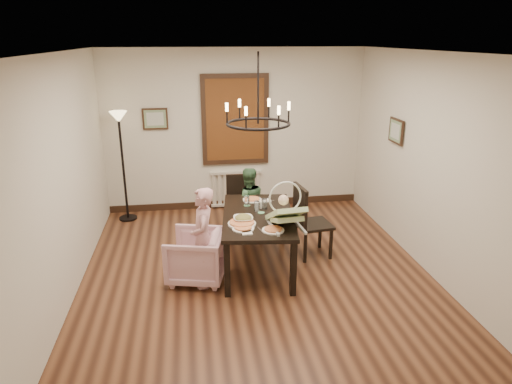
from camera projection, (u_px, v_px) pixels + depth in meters
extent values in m
cube|color=brown|center=(256.00, 271.00, 6.06)|extent=(4.50, 5.00, 0.01)
cube|color=white|center=(256.00, 52.00, 5.16)|extent=(4.50, 5.00, 0.01)
cube|color=beige|center=(235.00, 131.00, 7.95)|extent=(4.50, 0.01, 2.80)
cube|color=beige|center=(65.00, 178.00, 5.30)|extent=(0.01, 5.00, 2.80)
cube|color=beige|center=(427.00, 163.00, 5.92)|extent=(0.01, 5.00, 2.80)
cube|color=black|center=(258.00, 216.00, 5.97)|extent=(1.08, 1.70, 0.05)
cube|color=black|center=(227.00, 270.00, 5.38)|extent=(0.07, 0.07, 0.70)
cube|color=black|center=(230.00, 221.00, 6.79)|extent=(0.07, 0.07, 0.70)
cube|color=black|center=(293.00, 269.00, 5.40)|extent=(0.07, 0.07, 0.70)
cube|color=black|center=(282.00, 221.00, 6.81)|extent=(0.07, 0.07, 0.70)
imported|color=#D8A5B4|center=(196.00, 256.00, 5.78)|extent=(0.85, 0.83, 0.64)
imported|color=#CC9094|center=(203.00, 246.00, 5.59)|extent=(0.26, 0.39, 1.05)
imported|color=#385F3C|center=(248.00, 210.00, 6.92)|extent=(0.49, 0.40, 0.94)
imported|color=white|center=(243.00, 219.00, 5.73)|extent=(0.30, 0.30, 0.07)
cylinder|color=tan|center=(242.00, 223.00, 5.64)|extent=(0.35, 0.35, 0.04)
cylinder|color=silver|center=(257.00, 206.00, 6.07)|extent=(0.07, 0.07, 0.14)
cube|color=brown|center=(235.00, 120.00, 7.85)|extent=(1.00, 0.03, 1.40)
cube|color=black|center=(155.00, 119.00, 7.66)|extent=(0.42, 0.03, 0.36)
cube|color=black|center=(396.00, 131.00, 6.68)|extent=(0.03, 0.42, 0.36)
torus|color=black|center=(258.00, 124.00, 5.58)|extent=(0.80, 0.80, 0.04)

